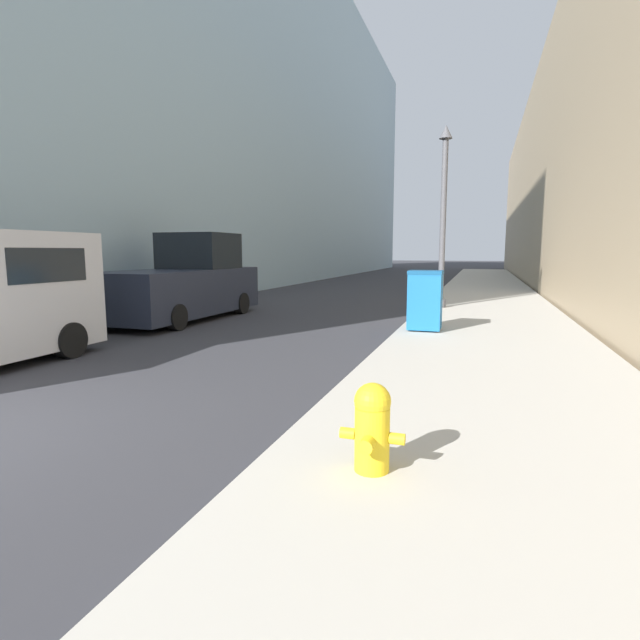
{
  "coord_description": "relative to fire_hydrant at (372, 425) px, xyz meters",
  "views": [
    {
      "loc": [
        5.32,
        -3.1,
        1.88
      ],
      "look_at": [
        -1.45,
        17.83,
        -1.16
      ],
      "focal_mm": 28.0,
      "sensor_mm": 36.0,
      "label": 1
    }
  ],
  "objects": [
    {
      "name": "lamppost",
      "position": [
        -0.41,
        12.08,
        2.55
      ],
      "size": [
        0.39,
        0.39,
        5.43
      ],
      "color": "#4C4C51",
      "rests_on": "sidewalk_right"
    },
    {
      "name": "pickup_truck",
      "position": [
        -7.06,
        8.34,
        0.46
      ],
      "size": [
        2.12,
        5.48,
        2.4
      ],
      "color": "#232838",
      "rests_on": "ground"
    },
    {
      "name": "sidewalk_right",
      "position": [
        1.02,
        17.4,
        -0.45
      ],
      "size": [
        3.97,
        60.0,
        0.16
      ],
      "color": "#B7B2A8",
      "rests_on": "ground"
    },
    {
      "name": "trash_bin",
      "position": [
        -0.38,
        7.32,
        0.3
      ],
      "size": [
        0.72,
        0.67,
        1.31
      ],
      "color": "#19609E",
      "rests_on": "sidewalk_right"
    },
    {
      "name": "building_left_glass",
      "position": [
        -15.34,
        25.4,
        9.8
      ],
      "size": [
        12.0,
        60.0,
        20.66
      ],
      "color": "#99B7C6",
      "rests_on": "ground"
    },
    {
      "name": "fire_hydrant",
      "position": [
        0.0,
        0.0,
        0.0
      ],
      "size": [
        0.52,
        0.4,
        0.71
      ],
      "color": "yellow",
      "rests_on": "sidewalk_right"
    }
  ]
}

